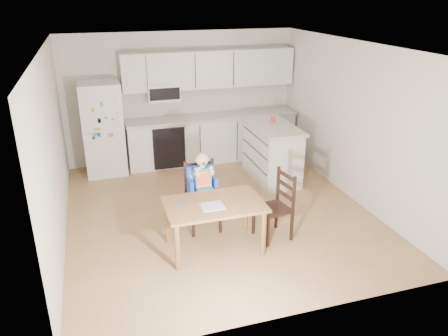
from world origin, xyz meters
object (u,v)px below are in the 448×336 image
at_px(refrigerator, 103,129).
at_px(kitchen_island, 271,152).
at_px(chair_booster, 202,183).
at_px(red_cup, 273,120).
at_px(dining_table, 214,209).
at_px(chair_side, 279,201).

relative_size(refrigerator, kitchen_island, 1.25).
bearing_deg(chair_booster, red_cup, 40.99).
height_order(refrigerator, dining_table, refrigerator).
height_order(dining_table, chair_booster, chair_booster).
xyz_separation_m(refrigerator, dining_table, (1.20, -3.16, -0.27)).
xyz_separation_m(kitchen_island, chair_booster, (-1.64, -1.36, 0.19)).
relative_size(kitchen_island, dining_table, 1.08).
height_order(refrigerator, chair_side, refrigerator).
relative_size(kitchen_island, chair_booster, 1.18).
bearing_deg(dining_table, red_cup, 51.29).
bearing_deg(kitchen_island, refrigerator, 157.48).
distance_m(refrigerator, red_cup, 3.10).
bearing_deg(kitchen_island, chair_booster, -140.26).
bearing_deg(refrigerator, red_cup, -19.59).
xyz_separation_m(dining_table, chair_booster, (-0.00, 0.62, 0.11)).
bearing_deg(chair_side, refrigerator, -154.59).
xyz_separation_m(refrigerator, chair_side, (2.15, -3.10, -0.31)).
bearing_deg(refrigerator, chair_side, -55.24).
bearing_deg(chair_booster, kitchen_island, 39.22).
relative_size(kitchen_island, red_cup, 12.74).
xyz_separation_m(red_cup, dining_table, (-1.70, -2.13, -0.48)).
relative_size(refrigerator, dining_table, 1.35).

